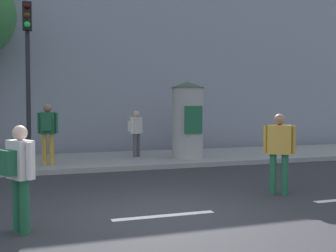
% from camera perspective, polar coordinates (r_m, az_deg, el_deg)
% --- Properties ---
extents(ground_plane, '(80.00, 80.00, 0.00)m').
position_cam_1_polar(ground_plane, '(7.07, -0.55, -12.47)').
color(ground_plane, '#2B2B2D').
extents(sidewalk_curb, '(36.00, 4.00, 0.15)m').
position_cam_1_polar(sidewalk_curb, '(13.76, -9.74, -4.83)').
color(sidewalk_curb, gray).
rests_on(sidewalk_curb, ground_plane).
extents(lane_markings, '(25.80, 0.16, 0.01)m').
position_cam_1_polar(lane_markings, '(7.07, -0.55, -12.44)').
color(lane_markings, silver).
rests_on(lane_markings, ground_plane).
extents(building_backdrop, '(36.00, 5.00, 8.36)m').
position_cam_1_polar(building_backdrop, '(18.75, -12.27, 9.68)').
color(building_backdrop, gray).
rests_on(building_backdrop, ground_plane).
extents(traffic_light, '(0.24, 0.45, 4.52)m').
position_cam_1_polar(traffic_light, '(11.81, -19.04, 8.94)').
color(traffic_light, black).
rests_on(traffic_light, sidewalk_curb).
extents(poster_column, '(1.14, 1.14, 2.56)m').
position_cam_1_polar(poster_column, '(13.58, 2.75, 0.92)').
color(poster_column, '#9E9B93').
rests_on(poster_column, sidewalk_curb).
extents(pedestrian_in_light_jacket, '(0.56, 0.47, 1.71)m').
position_cam_1_polar(pedestrian_in_light_jacket, '(8.86, 15.31, -2.84)').
color(pedestrian_in_light_jacket, '#1E5938').
rests_on(pedestrian_in_light_jacket, ground_plane).
extents(pedestrian_with_backpack, '(0.50, 0.54, 1.58)m').
position_cam_1_polar(pedestrian_with_backpack, '(6.33, -20.15, -5.75)').
color(pedestrian_with_backpack, '#1E5938').
rests_on(pedestrian_with_backpack, ground_plane).
extents(pedestrian_with_bag, '(0.58, 0.44, 1.80)m').
position_cam_1_polar(pedestrian_with_bag, '(12.49, -16.50, -0.33)').
color(pedestrian_with_bag, '#B78C33').
rests_on(pedestrian_with_bag, sidewalk_curb).
extents(pedestrian_in_dark_shirt, '(0.53, 0.43, 1.77)m').
position_cam_1_polar(pedestrian_in_dark_shirt, '(16.00, 2.07, 0.26)').
color(pedestrian_in_dark_shirt, silver).
rests_on(pedestrian_in_dark_shirt, sidewalk_curb).
extents(pedestrian_tallest, '(0.51, 0.51, 1.59)m').
position_cam_1_polar(pedestrian_tallest, '(14.03, -4.53, -0.49)').
color(pedestrian_tallest, '#4C4C51').
rests_on(pedestrian_tallest, sidewalk_curb).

